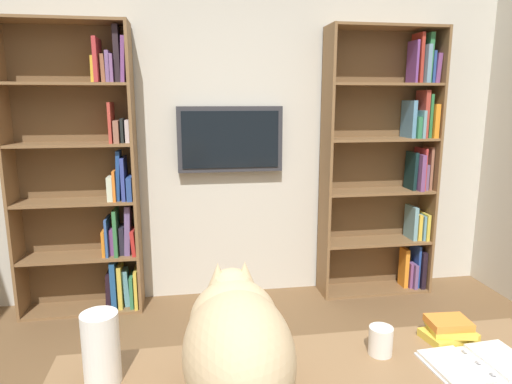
% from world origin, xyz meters
% --- Properties ---
extents(wall_back, '(4.52, 0.06, 2.70)m').
position_xyz_m(wall_back, '(0.00, -2.23, 1.35)').
color(wall_back, beige).
rests_on(wall_back, ground).
extents(bookshelf_left, '(0.92, 0.28, 2.15)m').
position_xyz_m(bookshelf_left, '(-1.29, -2.07, 1.09)').
color(bookshelf_left, brown).
rests_on(bookshelf_left, ground).
extents(bookshelf_right, '(0.89, 0.28, 2.14)m').
position_xyz_m(bookshelf_right, '(1.07, -2.07, 1.01)').
color(bookshelf_right, brown).
rests_on(bookshelf_right, ground).
extents(wall_mounted_tv, '(0.82, 0.07, 0.51)m').
position_xyz_m(wall_mounted_tv, '(0.02, -2.15, 1.29)').
color(wall_mounted_tv, '#333338').
extents(cat, '(0.30, 0.60, 0.37)m').
position_xyz_m(cat, '(0.25, 0.24, 0.93)').
color(cat, '#D1B284').
rests_on(cat, desk).
extents(open_binder, '(0.34, 0.24, 0.02)m').
position_xyz_m(open_binder, '(-0.54, 0.20, 0.76)').
color(open_binder, white).
rests_on(open_binder, desk).
extents(paper_towel_roll, '(0.11, 0.11, 0.22)m').
position_xyz_m(paper_towel_roll, '(0.64, 0.09, 0.87)').
color(paper_towel_roll, white).
rests_on(paper_towel_roll, desk).
extents(coffee_mug, '(0.08, 0.08, 0.10)m').
position_xyz_m(coffee_mug, '(-0.25, 0.07, 0.80)').
color(coffee_mug, white).
rests_on(coffee_mug, desk).
extents(desk_book_stack, '(0.20, 0.15, 0.08)m').
position_xyz_m(desk_book_stack, '(-0.54, 0.02, 0.79)').
color(desk_book_stack, gold).
rests_on(desk_book_stack, desk).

